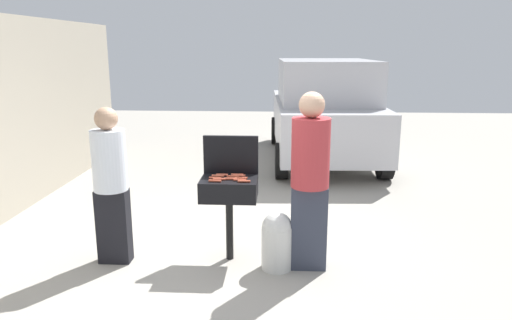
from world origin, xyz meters
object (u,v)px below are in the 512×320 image
Objects in this scene: hot_dog_3 at (219,179)px; hot_dog_6 at (244,181)px; hot_dog_5 at (233,176)px; hot_dog_11 at (241,178)px; hot_dog_1 at (230,179)px; person_left at (111,180)px; parked_minivan at (324,110)px; bbq_grill at (229,191)px; hot_dog_9 at (239,176)px; propane_tank at (277,240)px; person_right at (310,176)px; hot_dog_4 at (240,180)px; hot_dog_8 at (215,181)px; hot_dog_7 at (215,178)px; hot_dog_0 at (237,175)px; hot_dog_2 at (222,175)px; hot_dog_10 at (218,176)px.

hot_dog_3 and hot_dog_6 have the same top height.
hot_dog_11 is (0.09, -0.06, 0.00)m from hot_dog_5.
hot_dog_1 is 1.00× the size of hot_dog_5.
hot_dog_1 is at bearing 149.86° from hot_dog_6.
person_left is (-1.36, -0.11, -0.01)m from hot_dog_11.
bbq_grill is at bearing 71.34° from parked_minivan.
hot_dog_9 is 0.79m from propane_tank.
person_right is (0.74, -0.24, 0.08)m from hot_dog_9.
propane_tank is 0.33× the size of person_right.
hot_dog_4 is 0.26m from hot_dog_8.
hot_dog_1 is at bearing 71.75° from parked_minivan.
hot_dog_7 is at bearing 96.98° from hot_dog_8.
hot_dog_0 and hot_dog_9 have the same top height.
hot_dog_2 and hot_dog_8 have the same top height.
hot_dog_4 is at bearing 72.96° from parked_minivan.
hot_dog_11 is at bearing -8.78° from bbq_grill.
hot_dog_0 is at bearing 46.74° from hot_dog_3.
parked_minivan is (1.35, 4.77, 0.10)m from hot_dog_5.
person_right reaches higher than hot_dog_4.
propane_tank is (0.35, -0.07, -0.60)m from hot_dog_6.
hot_dog_5 is 4.96m from parked_minivan.
hot_dog_5 is at bearing 78.96° from hot_dog_1.
person_left is 5.60m from parked_minivan.
person_right is (0.77, -0.28, 0.08)m from hot_dog_0.
hot_dog_7 is 1.00× the size of hot_dog_9.
hot_dog_1 is 0.19m from hot_dog_2.
hot_dog_1 and hot_dog_10 have the same top height.
person_left reaches higher than hot_dog_2.
hot_dog_0 is 0.21× the size of propane_tank.
hot_dog_10 is at bearing 78.64° from hot_dog_7.
hot_dog_8 is 0.98m from person_right.
hot_dog_6 reaches higher than propane_tank.
hot_dog_5 is 0.20m from hot_dog_7.
hot_dog_8 is 0.21× the size of propane_tank.
hot_dog_5 and hot_dog_7 have the same top height.
parked_minivan is (1.26, 4.84, 0.10)m from hot_dog_11.
hot_dog_7 is 5.08m from parked_minivan.
hot_dog_8 and hot_dog_11 have the same top height.
hot_dog_5 is at bearing 47.21° from hot_dog_8.
hot_dog_10 is 0.21× the size of propane_tank.
hot_dog_0 is 1.00× the size of hot_dog_9.
hot_dog_7 is 0.28m from hot_dog_11.
hot_dog_8 is at bearing 70.41° from parked_minivan.
hot_dog_8 is (-0.25, -0.05, 0.00)m from hot_dog_4.
person_right is at bearing -18.00° from hot_dog_9.
hot_dog_10 is (-0.15, 0.11, 0.00)m from hot_dog_1.
hot_dog_11 is (0.23, 0.05, 0.00)m from hot_dog_3.
hot_dog_1 reaches higher than propane_tank.
propane_tank is at bearing -27.29° from hot_dog_2.
hot_dog_0 is 0.26m from hot_dog_7.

